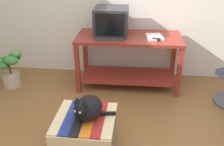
{
  "coord_description": "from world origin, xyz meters",
  "views": [
    {
      "loc": [
        0.34,
        -1.83,
        1.88
      ],
      "look_at": [
        0.04,
        0.85,
        0.55
      ],
      "focal_mm": 40.7,
      "sensor_mm": 36.0,
      "label": 1
    }
  ],
  "objects_px": {
    "ottoman_with_blanket": "(86,134)",
    "potted_plant": "(10,69)",
    "cat": "(87,108)",
    "keyboard": "(109,38)",
    "tv_monitor": "(111,22)",
    "desk": "(128,52)",
    "book": "(155,37)",
    "stapler": "(156,39)"
  },
  "relations": [
    {
      "from": "desk",
      "to": "cat",
      "type": "height_order",
      "value": "desk"
    },
    {
      "from": "keyboard",
      "to": "ottoman_with_blanket",
      "type": "bearing_deg",
      "value": -96.94
    },
    {
      "from": "keyboard",
      "to": "potted_plant",
      "type": "bearing_deg",
      "value": 180.0
    },
    {
      "from": "keyboard",
      "to": "stapler",
      "type": "xyz_separation_m",
      "value": [
        0.63,
        -0.01,
        0.01
      ]
    },
    {
      "from": "desk",
      "to": "keyboard",
      "type": "distance_m",
      "value": 0.4
    },
    {
      "from": "desk",
      "to": "cat",
      "type": "bearing_deg",
      "value": -103.33
    },
    {
      "from": "ottoman_with_blanket",
      "to": "potted_plant",
      "type": "distance_m",
      "value": 1.84
    },
    {
      "from": "potted_plant",
      "to": "desk",
      "type": "bearing_deg",
      "value": 7.86
    },
    {
      "from": "tv_monitor",
      "to": "desk",
      "type": "bearing_deg",
      "value": -12.69
    },
    {
      "from": "stapler",
      "to": "book",
      "type": "bearing_deg",
      "value": 20.79
    },
    {
      "from": "book",
      "to": "stapler",
      "type": "xyz_separation_m",
      "value": [
        0.02,
        -0.12,
        0.01
      ]
    },
    {
      "from": "ottoman_with_blanket",
      "to": "potted_plant",
      "type": "height_order",
      "value": "potted_plant"
    },
    {
      "from": "desk",
      "to": "keyboard",
      "type": "relative_size",
      "value": 3.71
    },
    {
      "from": "tv_monitor",
      "to": "potted_plant",
      "type": "height_order",
      "value": "tv_monitor"
    },
    {
      "from": "book",
      "to": "keyboard",
      "type": "bearing_deg",
      "value": -179.58
    },
    {
      "from": "desk",
      "to": "potted_plant",
      "type": "bearing_deg",
      "value": -173.33
    },
    {
      "from": "ottoman_with_blanket",
      "to": "potted_plant",
      "type": "relative_size",
      "value": 1.04
    },
    {
      "from": "cat",
      "to": "potted_plant",
      "type": "bearing_deg",
      "value": 157.32
    },
    {
      "from": "book",
      "to": "ottoman_with_blanket",
      "type": "distance_m",
      "value": 1.67
    },
    {
      "from": "tv_monitor",
      "to": "book",
      "type": "xyz_separation_m",
      "value": [
        0.61,
        -0.09,
        -0.17
      ]
    },
    {
      "from": "keyboard",
      "to": "ottoman_with_blanket",
      "type": "relative_size",
      "value": 0.68
    },
    {
      "from": "desk",
      "to": "stapler",
      "type": "xyz_separation_m",
      "value": [
        0.37,
        -0.16,
        0.26
      ]
    },
    {
      "from": "ottoman_with_blanket",
      "to": "cat",
      "type": "xyz_separation_m",
      "value": [
        0.03,
        -0.01,
        0.32
      ]
    },
    {
      "from": "cat",
      "to": "keyboard",
      "type": "bearing_deg",
      "value": 105.68
    },
    {
      "from": "desk",
      "to": "cat",
      "type": "relative_size",
      "value": 3.4
    },
    {
      "from": "desk",
      "to": "keyboard",
      "type": "height_order",
      "value": "keyboard"
    },
    {
      "from": "book",
      "to": "ottoman_with_blanket",
      "type": "bearing_deg",
      "value": -126.43
    },
    {
      "from": "keyboard",
      "to": "book",
      "type": "relative_size",
      "value": 1.4
    },
    {
      "from": "tv_monitor",
      "to": "keyboard",
      "type": "bearing_deg",
      "value": -92.54
    },
    {
      "from": "tv_monitor",
      "to": "potted_plant",
      "type": "xyz_separation_m",
      "value": [
        -1.47,
        -0.29,
        -0.67
      ]
    },
    {
      "from": "ottoman_with_blanket",
      "to": "cat",
      "type": "relative_size",
      "value": 1.35
    },
    {
      "from": "tv_monitor",
      "to": "ottoman_with_blanket",
      "type": "distance_m",
      "value": 1.68
    },
    {
      "from": "tv_monitor",
      "to": "keyboard",
      "type": "relative_size",
      "value": 1.19
    },
    {
      "from": "book",
      "to": "potted_plant",
      "type": "height_order",
      "value": "book"
    },
    {
      "from": "stapler",
      "to": "tv_monitor",
      "type": "bearing_deg",
      "value": 84.4
    },
    {
      "from": "keyboard",
      "to": "cat",
      "type": "bearing_deg",
      "value": -95.56
    },
    {
      "from": "cat",
      "to": "tv_monitor",
      "type": "bearing_deg",
      "value": 105.81
    },
    {
      "from": "desk",
      "to": "stapler",
      "type": "relative_size",
      "value": 13.5
    },
    {
      "from": "desk",
      "to": "ottoman_with_blanket",
      "type": "relative_size",
      "value": 2.52
    },
    {
      "from": "desk",
      "to": "tv_monitor",
      "type": "height_order",
      "value": "tv_monitor"
    },
    {
      "from": "desk",
      "to": "tv_monitor",
      "type": "xyz_separation_m",
      "value": [
        -0.26,
        0.05,
        0.43
      ]
    },
    {
      "from": "keyboard",
      "to": "tv_monitor",
      "type": "bearing_deg",
      "value": 85.43
    }
  ]
}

